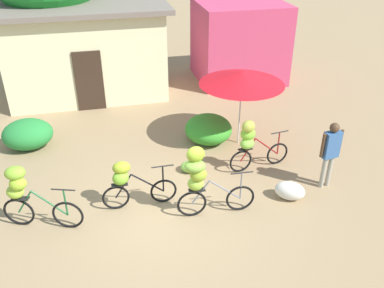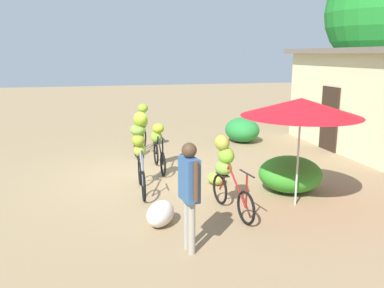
{
  "view_description": "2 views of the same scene",
  "coord_description": "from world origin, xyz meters",
  "px_view_note": "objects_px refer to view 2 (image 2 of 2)",
  "views": [
    {
      "loc": [
        -1.14,
        -7.31,
        5.94
      ],
      "look_at": [
        0.84,
        1.12,
        0.97
      ],
      "focal_mm": 38.74,
      "sensor_mm": 36.0,
      "label": 1
    },
    {
      "loc": [
        9.35,
        -1.29,
        2.97
      ],
      "look_at": [
        0.48,
        0.92,
        0.9
      ],
      "focal_mm": 37.04,
      "sensor_mm": 36.0,
      "label": 2
    }
  ],
  "objects_px": {
    "building_low": "(369,99)",
    "bicycle_by_shop": "(226,168)",
    "bicycle_leftmost": "(142,123)",
    "bicycle_near_pile": "(158,142)",
    "banana_pile_on_ground": "(216,178)",
    "produce_sack": "(161,214)",
    "tree_behind_building": "(383,13)",
    "market_umbrella": "(301,107)",
    "bicycle_center_loaded": "(140,144)",
    "person_vendor": "(189,186)"
  },
  "relations": [
    {
      "from": "bicycle_center_loaded",
      "to": "banana_pile_on_ground",
      "type": "relative_size",
      "value": 2.88
    },
    {
      "from": "building_low",
      "to": "person_vendor",
      "type": "height_order",
      "value": "building_low"
    },
    {
      "from": "produce_sack",
      "to": "tree_behind_building",
      "type": "bearing_deg",
      "value": 122.49
    },
    {
      "from": "building_low",
      "to": "bicycle_by_shop",
      "type": "distance_m",
      "value": 7.24
    },
    {
      "from": "market_umbrella",
      "to": "produce_sack",
      "type": "height_order",
      "value": "market_umbrella"
    },
    {
      "from": "tree_behind_building",
      "to": "bicycle_near_pile",
      "type": "distance_m",
      "value": 8.9
    },
    {
      "from": "bicycle_center_loaded",
      "to": "person_vendor",
      "type": "relative_size",
      "value": 1.01
    },
    {
      "from": "market_umbrella",
      "to": "bicycle_near_pile",
      "type": "relative_size",
      "value": 1.37
    },
    {
      "from": "bicycle_leftmost",
      "to": "bicycle_center_loaded",
      "type": "distance_m",
      "value": 3.63
    },
    {
      "from": "bicycle_leftmost",
      "to": "bicycle_near_pile",
      "type": "distance_m",
      "value": 2.12
    },
    {
      "from": "building_low",
      "to": "bicycle_leftmost",
      "type": "bearing_deg",
      "value": -101.22
    },
    {
      "from": "tree_behind_building",
      "to": "bicycle_center_loaded",
      "type": "xyz_separation_m",
      "value": [
        3.25,
        -8.59,
        -3.29
      ]
    },
    {
      "from": "building_low",
      "to": "bicycle_leftmost",
      "type": "relative_size",
      "value": 3.44
    },
    {
      "from": "tree_behind_building",
      "to": "person_vendor",
      "type": "distance_m",
      "value": 10.94
    },
    {
      "from": "building_low",
      "to": "banana_pile_on_ground",
      "type": "distance_m",
      "value": 6.45
    },
    {
      "from": "market_umbrella",
      "to": "banana_pile_on_ground",
      "type": "height_order",
      "value": "market_umbrella"
    },
    {
      "from": "tree_behind_building",
      "to": "bicycle_center_loaded",
      "type": "distance_m",
      "value": 9.75
    },
    {
      "from": "bicycle_center_loaded",
      "to": "tree_behind_building",
      "type": "bearing_deg",
      "value": 110.74
    },
    {
      "from": "market_umbrella",
      "to": "tree_behind_building",
      "type": "bearing_deg",
      "value": 131.88
    },
    {
      "from": "building_low",
      "to": "tree_behind_building",
      "type": "distance_m",
      "value": 3.08
    },
    {
      "from": "person_vendor",
      "to": "bicycle_by_shop",
      "type": "bearing_deg",
      "value": 143.99
    },
    {
      "from": "bicycle_leftmost",
      "to": "person_vendor",
      "type": "xyz_separation_m",
      "value": [
        6.8,
        -0.11,
        0.2
      ]
    },
    {
      "from": "bicycle_center_loaded",
      "to": "banana_pile_on_ground",
      "type": "distance_m",
      "value": 1.96
    },
    {
      "from": "bicycle_by_shop",
      "to": "produce_sack",
      "type": "xyz_separation_m",
      "value": [
        0.48,
        -1.38,
        -0.61
      ]
    },
    {
      "from": "bicycle_near_pile",
      "to": "bicycle_center_loaded",
      "type": "distance_m",
      "value": 1.65
    },
    {
      "from": "bicycle_by_shop",
      "to": "banana_pile_on_ground",
      "type": "height_order",
      "value": "bicycle_by_shop"
    },
    {
      "from": "produce_sack",
      "to": "bicycle_by_shop",
      "type": "bearing_deg",
      "value": 109.11
    },
    {
      "from": "building_low",
      "to": "banana_pile_on_ground",
      "type": "relative_size",
      "value": 9.45
    },
    {
      "from": "market_umbrella",
      "to": "bicycle_center_loaded",
      "type": "bearing_deg",
      "value": -122.53
    },
    {
      "from": "produce_sack",
      "to": "person_vendor",
      "type": "distance_m",
      "value": 1.37
    },
    {
      "from": "bicycle_near_pile",
      "to": "bicycle_by_shop",
      "type": "relative_size",
      "value": 1.01
    },
    {
      "from": "bicycle_near_pile",
      "to": "bicycle_leftmost",
      "type": "bearing_deg",
      "value": -175.45
    },
    {
      "from": "building_low",
      "to": "bicycle_by_shop",
      "type": "height_order",
      "value": "building_low"
    },
    {
      "from": "building_low",
      "to": "produce_sack",
      "type": "relative_size",
      "value": 8.18
    },
    {
      "from": "produce_sack",
      "to": "person_vendor",
      "type": "height_order",
      "value": "person_vendor"
    },
    {
      "from": "bicycle_leftmost",
      "to": "bicycle_center_loaded",
      "type": "height_order",
      "value": "bicycle_center_loaded"
    },
    {
      "from": "tree_behind_building",
      "to": "person_vendor",
      "type": "xyz_separation_m",
      "value": [
        6.45,
        -8.22,
        -3.25
      ]
    },
    {
      "from": "market_umbrella",
      "to": "bicycle_center_loaded",
      "type": "relative_size",
      "value": 1.33
    },
    {
      "from": "banana_pile_on_ground",
      "to": "building_low",
      "type": "bearing_deg",
      "value": 112.33
    },
    {
      "from": "bicycle_leftmost",
      "to": "banana_pile_on_ground",
      "type": "xyz_separation_m",
      "value": [
        3.79,
        1.26,
        -0.72
      ]
    },
    {
      "from": "banana_pile_on_ground",
      "to": "produce_sack",
      "type": "height_order",
      "value": "produce_sack"
    },
    {
      "from": "tree_behind_building",
      "to": "bicycle_near_pile",
      "type": "bearing_deg",
      "value": -77.46
    },
    {
      "from": "bicycle_leftmost",
      "to": "bicycle_near_pile",
      "type": "xyz_separation_m",
      "value": [
        2.11,
        0.17,
        -0.16
      ]
    },
    {
      "from": "tree_behind_building",
      "to": "person_vendor",
      "type": "bearing_deg",
      "value": -51.86
    },
    {
      "from": "bicycle_by_shop",
      "to": "person_vendor",
      "type": "distance_m",
      "value": 1.9
    },
    {
      "from": "bicycle_by_shop",
      "to": "bicycle_leftmost",
      "type": "bearing_deg",
      "value": -169.28
    },
    {
      "from": "market_umbrella",
      "to": "building_low",
      "type": "bearing_deg",
      "value": 130.97
    },
    {
      "from": "bicycle_near_pile",
      "to": "banana_pile_on_ground",
      "type": "distance_m",
      "value": 2.08
    },
    {
      "from": "building_low",
      "to": "bicycle_by_shop",
      "type": "bearing_deg",
      "value": -57.51
    },
    {
      "from": "bicycle_leftmost",
      "to": "banana_pile_on_ground",
      "type": "bearing_deg",
      "value": 18.42
    }
  ]
}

